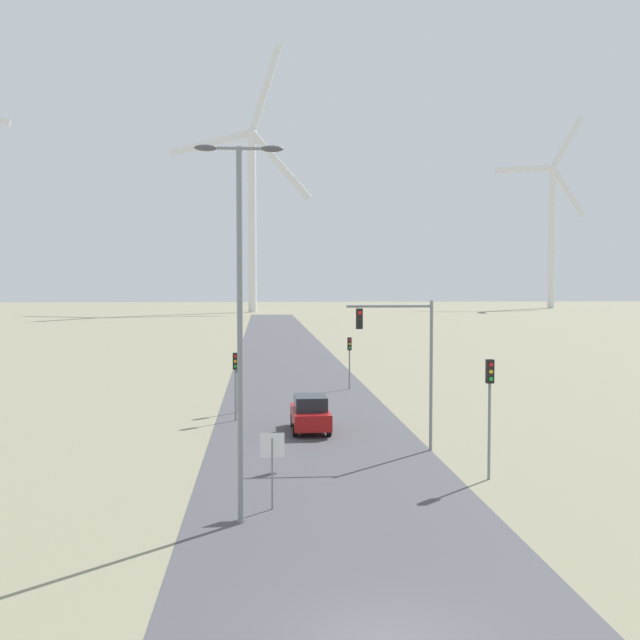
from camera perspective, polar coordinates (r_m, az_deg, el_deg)
The scene contains 11 objects.
road_surface at distance 63.34m, azimuth -2.19°, elevation -3.97°, with size 10.00×240.00×0.01m.
streetlamp at distance 22.97m, azimuth -6.13°, elevation 1.92°, with size 2.70×0.32×11.61m.
stop_sign_near at distance 24.94m, azimuth -3.66°, elevation -10.30°, with size 0.81×0.07×2.54m.
traffic_light_post_near_left at distance 40.78m, azimuth -6.46°, elevation -3.87°, with size 0.28×0.34×3.70m.
traffic_light_post_near_right at distance 29.04m, azimuth 12.81°, elevation -5.39°, with size 0.28×0.33×4.57m.
traffic_light_post_mid_left at distance 43.35m, azimuth -6.28°, elevation -3.93°, with size 0.28×0.34×3.24m.
traffic_light_post_mid_right at distance 52.75m, azimuth 2.26°, elevation -2.39°, with size 0.28×0.33×3.66m.
traffic_light_mast_overhead at distance 33.27m, azimuth 6.41°, elevation -2.01°, with size 3.86×0.35×6.69m.
car_approaching at distance 37.84m, azimuth -0.74°, elevation -7.14°, with size 1.88×4.13×1.83m.
wind_turbine_left at distance 201.06m, azimuth -5.20°, elevation 9.10°, with size 37.78×11.37×69.76m.
wind_turbine_center at distance 243.81m, azimuth 17.26°, elevation 7.13°, with size 26.82×5.26×58.92m.
Camera 1 is at (-2.52, -14.86, 7.40)m, focal length 42.00 mm.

